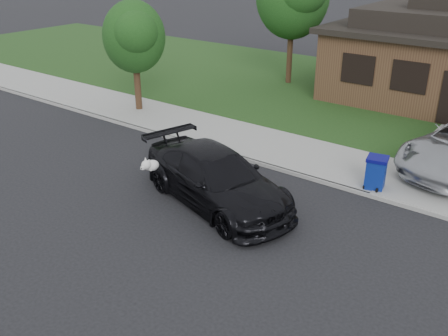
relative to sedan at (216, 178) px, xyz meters
The scene contains 7 objects.
ground 1.01m from the sedan, 121.87° to the right, with size 120.00×120.00×0.00m, color black.
sidewalk 4.51m from the sedan, 94.46° to the left, with size 60.00×3.00×0.12m, color gray.
curb 3.05m from the sedan, 96.71° to the left, with size 60.00×0.12×0.12m, color gray.
lawn 12.47m from the sedan, 91.59° to the left, with size 60.00×13.00×0.13m, color #193814.
sedan is the anchor object (origin of this frame).
recycling_bin 4.76m from the sedan, 45.33° to the left, with size 0.69×0.69×0.98m.
tree_2 9.31m from the sedan, 149.49° to the left, with size 2.73×2.60×4.59m.
Camera 1 is at (8.08, -9.41, 6.84)m, focal length 40.00 mm.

